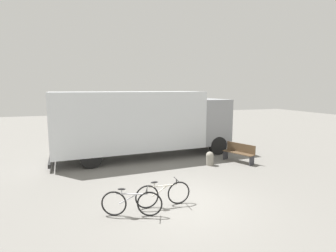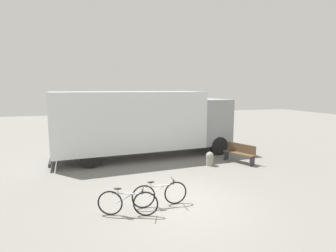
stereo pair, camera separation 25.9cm
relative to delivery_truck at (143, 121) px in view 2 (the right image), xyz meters
name	(u,v)px [view 2 (the right image)]	position (x,y,z in m)	size (l,w,h in m)	color
ground_plane	(179,203)	(-0.20, -5.89, -1.84)	(60.00, 60.00, 0.00)	slate
delivery_truck	(143,121)	(0.00, 0.00, 0.00)	(9.16, 3.03, 3.31)	silver
park_bench	(240,152)	(4.06, -2.54, -1.36)	(0.96, 1.57, 0.88)	brown
bicycle_near	(128,203)	(-1.82, -6.20, -1.47)	(1.59, 0.67, 0.79)	black
bicycle_middle	(160,194)	(-0.82, -5.90, -1.47)	(1.68, 0.44, 0.79)	black
bollard_near_bench	(210,158)	(2.49, -2.57, -1.51)	(0.35, 0.35, 0.63)	gray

